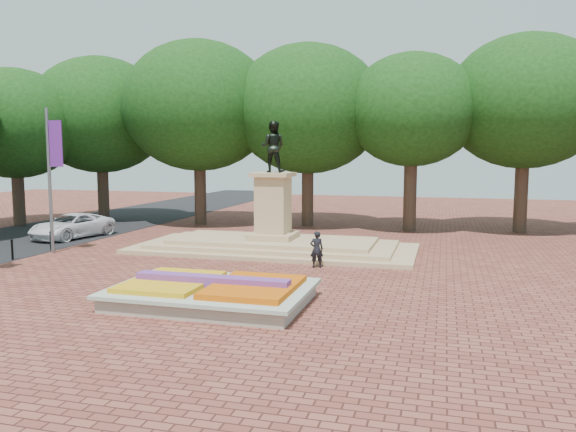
# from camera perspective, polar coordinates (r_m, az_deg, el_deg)

# --- Properties ---
(ground) EXTENTS (90.00, 90.00, 0.00)m
(ground) POSITION_cam_1_polar(r_m,az_deg,el_deg) (20.74, -8.08, -7.19)
(ground) COLOR brown
(ground) RESTS_ON ground
(flower_bed) EXTENTS (6.30, 4.30, 0.91)m
(flower_bed) POSITION_cam_1_polar(r_m,az_deg,el_deg) (18.47, -7.66, -7.67)
(flower_bed) COLOR gray
(flower_bed) RESTS_ON ground
(monument) EXTENTS (14.00, 6.00, 6.40)m
(monument) POSITION_cam_1_polar(r_m,az_deg,el_deg) (27.95, -1.51, -1.75)
(monument) COLOR tan
(monument) RESTS_ON ground
(tree_row_back) EXTENTS (44.80, 8.80, 10.43)m
(tree_row_back) POSITION_cam_1_polar(r_m,az_deg,el_deg) (36.94, 6.62, 9.20)
(tree_row_back) COLOR #3B2A20
(tree_row_back) RESTS_ON ground
(van) EXTENTS (3.18, 5.34, 1.39)m
(van) POSITION_cam_1_polar(r_m,az_deg,el_deg) (34.41, -21.09, -0.95)
(van) COLOR silver
(van) RESTS_ON ground
(pedestrian) EXTENTS (0.67, 0.56, 1.58)m
(pedestrian) POSITION_cam_1_polar(r_m,az_deg,el_deg) (23.86, 2.93, -3.40)
(pedestrian) COLOR black
(pedestrian) RESTS_ON ground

